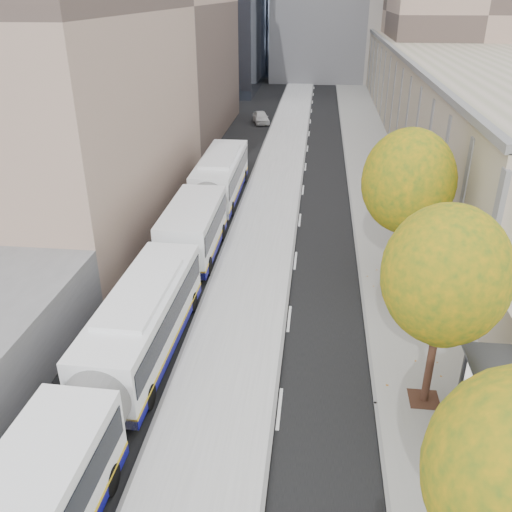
# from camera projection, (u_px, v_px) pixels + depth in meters

# --- Properties ---
(bus_platform) EXTENTS (4.25, 150.00, 0.15)m
(bus_platform) POSITION_uv_depth(u_px,v_px,m) (273.00, 192.00, 40.26)
(bus_platform) COLOR #AFAFAF
(bus_platform) RESTS_ON ground
(sidewalk) EXTENTS (4.75, 150.00, 0.08)m
(sidewalk) POSITION_uv_depth(u_px,v_px,m) (382.00, 197.00, 39.47)
(sidewalk) COLOR gray
(sidewalk) RESTS_ON ground
(building_tan) EXTENTS (18.00, 92.00, 8.00)m
(building_tan) POSITION_uv_depth(u_px,v_px,m) (462.00, 83.00, 62.42)
(building_tan) COLOR gray
(building_tan) RESTS_ON ground
(building_midrise) EXTENTS (24.00, 46.00, 25.00)m
(building_midrise) POSITION_uv_depth(u_px,v_px,m) (43.00, 6.00, 42.02)
(building_midrise) COLOR tan
(building_midrise) RESTS_ON ground
(bus_shelter) EXTENTS (1.90, 4.40, 2.53)m
(bus_shelter) POSITION_uv_depth(u_px,v_px,m) (512.00, 396.00, 16.93)
(bus_shelter) COLOR #383A3F
(bus_shelter) RESTS_ON sidewalk
(tree_c) EXTENTS (4.20, 4.20, 7.28)m
(tree_c) POSITION_uv_depth(u_px,v_px,m) (446.00, 275.00, 17.61)
(tree_c) COLOR black
(tree_c) RESTS_ON sidewalk
(tree_d) EXTENTS (4.40, 4.40, 7.60)m
(tree_d) POSITION_uv_depth(u_px,v_px,m) (408.00, 182.00, 25.53)
(tree_d) COLOR black
(tree_d) RESTS_ON sidewalk
(bus_near) EXTENTS (2.83, 17.09, 2.84)m
(bus_near) POSITION_uv_depth(u_px,v_px,m) (109.00, 381.00, 18.57)
(bus_near) COLOR white
(bus_near) RESTS_ON ground
(bus_far) EXTENTS (2.83, 18.15, 3.02)m
(bus_far) POSITION_uv_depth(u_px,v_px,m) (211.00, 195.00, 35.10)
(bus_far) COLOR white
(bus_far) RESTS_ON ground
(distant_car) EXTENTS (2.52, 4.18, 1.33)m
(distant_car) POSITION_uv_depth(u_px,v_px,m) (261.00, 117.00, 61.24)
(distant_car) COLOR silver
(distant_car) RESTS_ON ground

